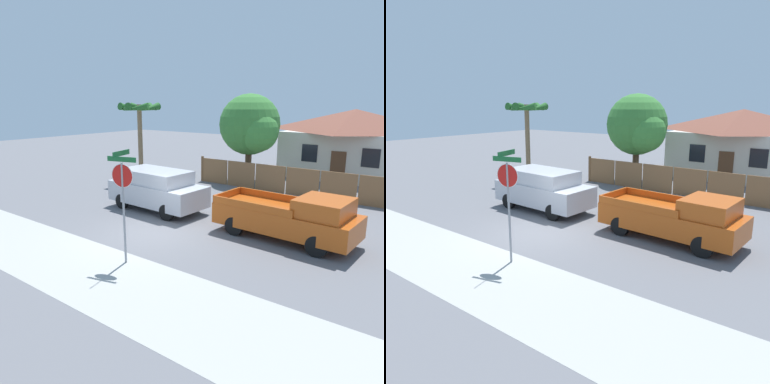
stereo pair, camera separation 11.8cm
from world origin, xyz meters
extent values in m
plane|color=slate|center=(0.00, 0.00, 0.00)|extent=(80.00, 80.00, 0.00)
cube|color=#A3A39E|center=(0.00, -3.60, 0.00)|extent=(36.00, 3.20, 0.01)
cube|color=brown|center=(-3.24, 9.09, 0.75)|extent=(1.79, 0.06, 1.49)
cube|color=brown|center=(-1.37, 9.09, 0.75)|extent=(1.79, 0.06, 1.49)
cube|color=brown|center=(0.50, 9.09, 0.75)|extent=(1.79, 0.06, 1.49)
cube|color=brown|center=(2.37, 9.09, 0.75)|extent=(1.79, 0.06, 1.49)
cube|color=brown|center=(4.24, 9.09, 0.75)|extent=(1.79, 0.06, 1.49)
cube|color=brown|center=(6.11, 9.09, 0.75)|extent=(1.79, 0.06, 1.49)
cube|color=brown|center=(-4.18, 9.09, 0.80)|extent=(0.12, 0.12, 1.59)
cube|color=beige|center=(2.91, 16.45, 1.51)|extent=(8.06, 6.01, 3.01)
pyramid|color=brown|center=(2.91, 16.45, 3.74)|extent=(8.70, 6.49, 1.46)
cube|color=black|center=(1.10, 13.43, 1.75)|extent=(1.00, 0.04, 1.10)
cube|color=black|center=(4.72, 13.43, 1.75)|extent=(1.00, 0.04, 1.10)
cube|color=brown|center=(2.91, 13.43, 1.00)|extent=(0.90, 0.04, 2.00)
cylinder|color=brown|center=(-1.82, 10.76, 1.09)|extent=(0.40, 0.40, 2.17)
sphere|color=#387A33|center=(-1.82, 10.76, 3.57)|extent=(3.73, 3.73, 3.73)
sphere|color=#3C8437|center=(-0.98, 10.30, 3.20)|extent=(2.43, 2.43, 2.43)
cylinder|color=brown|center=(-6.87, 6.33, 2.39)|extent=(0.28, 0.28, 4.78)
cone|color=#235B23|center=(-6.03, 6.33, 4.55)|extent=(0.44, 1.58, 0.67)
cone|color=#235B23|center=(-6.45, 7.06, 4.55)|extent=(1.59, 1.17, 0.67)
cone|color=#235B23|center=(-7.29, 7.06, 4.55)|extent=(1.59, 1.17, 0.67)
cone|color=#235B23|center=(-7.71, 6.33, 4.55)|extent=(0.44, 1.58, 0.67)
cone|color=#235B23|center=(-7.29, 5.60, 4.55)|extent=(1.59, 1.17, 0.67)
cone|color=#235B23|center=(-6.45, 5.60, 4.55)|extent=(1.59, 1.17, 0.67)
cube|color=#B7B7BC|center=(-2.00, 2.46, 0.80)|extent=(4.76, 2.25, 0.94)
cube|color=#B7B7BC|center=(-2.12, 2.46, 1.58)|extent=(3.36, 2.02, 0.61)
cube|color=black|center=(-0.57, 2.39, 1.58)|extent=(0.14, 1.79, 0.51)
cylinder|color=black|center=(-0.51, 3.29, 0.35)|extent=(0.71, 0.22, 0.71)
cylinder|color=black|center=(-0.60, 1.49, 0.35)|extent=(0.71, 0.22, 0.71)
cylinder|color=black|center=(-3.41, 3.43, 0.35)|extent=(0.71, 0.22, 0.71)
cylinder|color=black|center=(-3.49, 1.62, 0.35)|extent=(0.71, 0.22, 0.71)
cube|color=#B74C14|center=(4.26, 2.46, 0.74)|extent=(5.24, 2.22, 0.79)
cube|color=#B74C14|center=(5.67, 2.39, 1.44)|extent=(1.73, 1.90, 0.61)
cube|color=#B74C14|center=(3.43, 3.44, 1.28)|extent=(3.23, 0.23, 0.28)
cube|color=#B74C14|center=(3.34, 1.56, 1.28)|extent=(3.23, 0.23, 0.28)
cube|color=#B74C14|center=(1.73, 2.58, 1.28)|extent=(0.17, 1.88, 0.28)
cylinder|color=black|center=(5.89, 3.26, 0.36)|extent=(0.72, 0.22, 0.72)
cylinder|color=black|center=(5.81, 1.50, 0.36)|extent=(0.72, 0.22, 0.72)
cylinder|color=black|center=(2.70, 3.41, 0.36)|extent=(0.72, 0.22, 0.72)
cylinder|color=black|center=(2.62, 1.66, 0.36)|extent=(0.72, 0.22, 0.72)
cylinder|color=gray|center=(1.19, -2.54, 1.58)|extent=(0.07, 0.07, 3.17)
cylinder|color=red|center=(1.19, -2.54, 2.77)|extent=(0.67, 0.20, 0.69)
cylinder|color=white|center=(1.19, -2.54, 2.77)|extent=(0.71, 0.20, 0.73)
cube|color=#19602D|center=(1.19, -2.54, 3.27)|extent=(0.95, 0.28, 0.15)
cube|color=#19602D|center=(1.19, -2.54, 3.45)|extent=(0.25, 0.85, 0.15)
camera|label=1|loc=(9.45, -10.00, 4.91)|focal=35.00mm
camera|label=2|loc=(9.54, -9.93, 4.91)|focal=35.00mm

